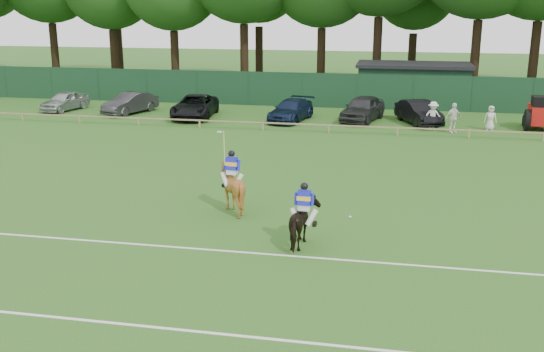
% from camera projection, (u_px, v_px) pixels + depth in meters
% --- Properties ---
extents(ground, '(160.00, 160.00, 0.00)m').
position_uv_depth(ground, '(240.00, 240.00, 20.90)').
color(ground, '#1E4C14').
rests_on(ground, ground).
extents(horse_dark, '(0.89, 1.84, 1.53)m').
position_uv_depth(horse_dark, '(304.00, 223.00, 20.22)').
color(horse_dark, black).
rests_on(horse_dark, ground).
extents(horse_chestnut, '(1.62, 1.78, 1.79)m').
position_uv_depth(horse_chestnut, '(232.00, 188.00, 23.56)').
color(horse_chestnut, brown).
rests_on(horse_chestnut, ground).
extents(sedan_silver, '(2.40, 4.24, 1.36)m').
position_uv_depth(sedan_silver, '(65.00, 101.00, 45.09)').
color(sedan_silver, '#AFB1B5').
rests_on(sedan_silver, ground).
extents(sedan_grey, '(2.88, 4.57, 1.42)m').
position_uv_depth(sedan_grey, '(130.00, 103.00, 43.90)').
color(sedan_grey, '#2E2D30').
rests_on(sedan_grey, ground).
extents(suv_black, '(2.95, 5.55, 1.48)m').
position_uv_depth(suv_black, '(195.00, 106.00, 42.40)').
color(suv_black, black).
rests_on(suv_black, ground).
extents(sedan_navy, '(2.82, 4.97, 1.36)m').
position_uv_depth(sedan_navy, '(291.00, 110.00, 41.29)').
color(sedan_navy, '#111D36').
rests_on(sedan_navy, ground).
extents(hatch_grey, '(3.07, 5.10, 1.63)m').
position_uv_depth(hatch_grey, '(363.00, 108.00, 41.22)').
color(hatch_grey, '#2D2D2F').
rests_on(hatch_grey, ground).
extents(estate_black, '(3.13, 4.71, 1.47)m').
position_uv_depth(estate_black, '(419.00, 112.00, 40.22)').
color(estate_black, black).
rests_on(estate_black, ground).
extents(spectator_left, '(1.23, 0.87, 1.72)m').
position_uv_depth(spectator_left, '(433.00, 116.00, 38.30)').
color(spectator_left, beige).
rests_on(spectator_left, ground).
extents(spectator_mid, '(1.12, 0.92, 1.79)m').
position_uv_depth(spectator_mid, '(453.00, 118.00, 37.42)').
color(spectator_mid, silver).
rests_on(spectator_mid, ground).
extents(spectator_right, '(0.77, 0.54, 1.49)m').
position_uv_depth(spectator_right, '(491.00, 118.00, 38.22)').
color(spectator_right, beige).
rests_on(spectator_right, ground).
extents(rider_dark, '(0.94, 0.38, 1.41)m').
position_uv_depth(rider_dark, '(304.00, 202.00, 20.02)').
color(rider_dark, silver).
rests_on(rider_dark, ground).
extents(rider_chestnut, '(0.93, 0.63, 2.05)m').
position_uv_depth(rider_chestnut, '(232.00, 167.00, 23.33)').
color(rider_chestnut, silver).
rests_on(rider_chestnut, ground).
extents(polo_ball, '(0.09, 0.09, 0.09)m').
position_uv_depth(polo_ball, '(350.00, 217.00, 22.99)').
color(polo_ball, silver).
rests_on(polo_ball, ground).
extents(pitch_lines, '(60.00, 5.10, 0.01)m').
position_uv_depth(pitch_lines, '(209.00, 285.00, 17.59)').
color(pitch_lines, silver).
rests_on(pitch_lines, ground).
extents(pitch_rail, '(62.10, 0.10, 0.50)m').
position_uv_depth(pitch_rail, '(312.00, 125.00, 37.80)').
color(pitch_rail, '#997F5B').
rests_on(pitch_rail, ground).
extents(perimeter_fence, '(92.08, 0.08, 2.50)m').
position_uv_depth(perimeter_fence, '(329.00, 91.00, 46.09)').
color(perimeter_fence, '#14351E').
rests_on(perimeter_fence, ground).
extents(utility_shed, '(8.40, 4.40, 3.04)m').
position_uv_depth(utility_shed, '(413.00, 83.00, 47.73)').
color(utility_shed, '#14331E').
rests_on(utility_shed, ground).
extents(tree_row, '(96.00, 12.00, 21.00)m').
position_uv_depth(tree_row, '(363.00, 93.00, 53.61)').
color(tree_row, '#26561C').
rests_on(tree_row, ground).
extents(tractor, '(1.78, 2.52, 2.06)m').
position_uv_depth(tractor, '(539.00, 114.00, 38.35)').
color(tractor, red).
rests_on(tractor, ground).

